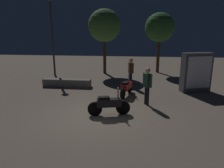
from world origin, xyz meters
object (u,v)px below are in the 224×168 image
Objects in this scene: motorcycle_black_foreground at (109,104)px; streetlamp_near at (52,27)px; person_bystander_far at (131,70)px; motorcycle_red_parked_left at (126,87)px; person_rider_beside at (147,83)px; kiosk_billboard at (196,72)px.

streetlamp_near reaches higher than motorcycle_black_foreground.
motorcycle_red_parked_left is at bearing 70.09° from person_bystander_far.
motorcycle_red_parked_left is 0.98× the size of person_rider_beside.
person_rider_beside reaches higher than motorcycle_red_parked_left.
kiosk_billboard is at bearing 28.21° from motorcycle_black_foreground.
motorcycle_red_parked_left is at bearing -39.29° from streetlamp_near.
person_rider_beside is 0.30× the size of streetlamp_near.
streetlamp_near is at bearing 66.53° from motorcycle_red_parked_left.
motorcycle_black_foreground is 1.01× the size of motorcycle_red_parked_left.
person_rider_beside is at bearing 24.40° from kiosk_billboard.
person_rider_beside is at bearing 28.54° from motorcycle_black_foreground.
motorcycle_black_foreground is at bearing -54.95° from streetlamp_near.
kiosk_billboard is (9.25, -3.35, -2.46)m from streetlamp_near.
person_bystander_far is at bearing -105.89° from person_rider_beside.
kiosk_billboard is (4.22, 3.82, 0.61)m from motorcycle_black_foreground.
person_rider_beside is (0.96, -1.21, 0.55)m from motorcycle_red_parked_left.
motorcycle_red_parked_left is at bearing -82.23° from person_rider_beside.
motorcycle_red_parked_left is at bearing 0.82° from kiosk_billboard.
motorcycle_black_foreground is 0.78× the size of kiosk_billboard.
person_rider_beside reaches higher than motorcycle_black_foreground.
motorcycle_red_parked_left is 1.64m from person_rider_beside.
motorcycle_red_parked_left is (0.55, 2.60, 0.00)m from motorcycle_black_foreground.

